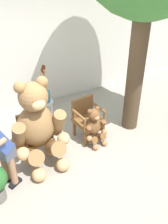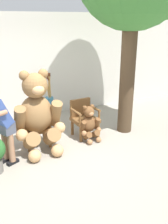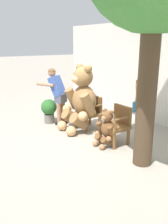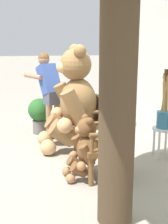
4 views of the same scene
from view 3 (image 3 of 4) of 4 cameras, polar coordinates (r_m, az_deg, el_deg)
The scene contains 11 objects.
ground_plane at distance 6.00m, azimuth 0.07°, elevation -6.11°, with size 60.00×60.00×0.00m, color gray.
back_wall at distance 7.11m, azimuth 17.31°, elevation 8.42°, with size 10.00×0.16×2.80m, color beige.
wooden_chair_left at distance 6.56m, azimuth 1.42°, elevation 0.17°, with size 0.59×0.55×0.86m.
wooden_chair_right at distance 5.65m, azimuth 7.48°, elevation -2.67°, with size 0.61×0.58×0.86m.
teddy_bear_large at distance 6.33m, azimuth -0.64°, elevation 3.04°, with size 1.02×0.98×1.70m.
teddy_bear_small at distance 5.50m, azimuth 5.15°, elevation -3.72°, with size 0.51×0.50×0.84m.
person_visitor at distance 6.83m, azimuth -6.09°, elevation 4.63°, with size 0.66×0.71×1.54m.
white_stool at distance 6.70m, azimuth 11.82°, elevation -0.79°, with size 0.34×0.34×0.46m.
brush_bucket at distance 6.61m, azimuth 11.98°, elevation 1.86°, with size 0.22×0.22×0.90m.
round_side_table at distance 7.89m, azimuth 1.40°, elevation 2.83°, with size 0.56×0.56×0.72m.
potted_plant at distance 7.06m, azimuth -8.00°, elevation 0.63°, with size 0.44×0.44×0.68m.
Camera 3 is at (4.81, -2.75, 2.29)m, focal length 40.00 mm.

